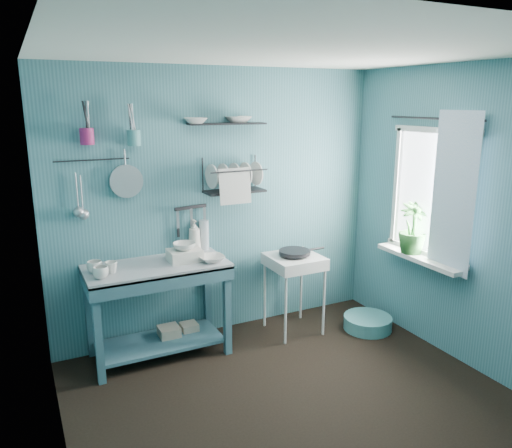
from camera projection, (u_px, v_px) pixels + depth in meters
name	position (u px, v px, depth m)	size (l,w,h in m)	color
floor	(301.00, 407.00, 3.68)	(3.20, 3.20, 0.00)	black
ceiling	(310.00, 50.00, 3.07)	(3.20, 3.20, 0.00)	silver
wall_back	(221.00, 204.00, 4.68)	(3.20, 3.20, 0.00)	#35656D
wall_front	(495.00, 336.00, 2.07)	(3.20, 3.20, 0.00)	#35656D
wall_left	(51.00, 282.00, 2.69)	(3.00, 3.00, 0.00)	#35656D
wall_right	(473.00, 220.00, 4.06)	(3.00, 3.00, 0.00)	#35656D
work_counter	(158.00, 310.00, 4.34)	(1.19, 0.60, 0.85)	#2E5561
mug_left	(101.00, 273.00, 3.89)	(0.12, 0.12, 0.10)	beige
mug_mid	(111.00, 267.00, 4.02)	(0.10, 0.10, 0.09)	beige
mug_right	(95.00, 267.00, 4.02)	(0.12, 0.12, 0.10)	beige
wash_tub	(185.00, 255.00, 4.32)	(0.28, 0.22, 0.10)	beige
tub_bowl	(184.00, 246.00, 4.30)	(0.20, 0.20, 0.06)	beige
soap_bottle	(194.00, 236.00, 4.56)	(0.12, 0.12, 0.30)	beige
water_bottle	(204.00, 235.00, 4.62)	(0.09, 0.09, 0.28)	#A2ABB4
counter_bowl	(212.00, 259.00, 4.30)	(0.22, 0.22, 0.05)	beige
hotplate_stand	(294.00, 294.00, 4.82)	(0.48, 0.48, 0.77)	silver
frying_pan	(295.00, 252.00, 4.72)	(0.30, 0.30, 0.04)	black
knife_strip	(191.00, 207.00, 4.52)	(0.32, 0.02, 0.03)	black
dish_rack	(234.00, 175.00, 4.53)	(0.55, 0.24, 0.32)	black
upper_shelf	(227.00, 124.00, 4.42)	(0.70, 0.18, 0.01)	black
shelf_bowl_left	(195.00, 116.00, 4.28)	(0.20, 0.20, 0.05)	beige
shelf_bowl_right	(238.00, 118.00, 4.46)	(0.23, 0.23, 0.06)	beige
utensil_cup_magenta	(87.00, 136.00, 3.95)	(0.11, 0.11, 0.13)	#921B53
utensil_cup_teal	(134.00, 138.00, 4.11)	(0.11, 0.11, 0.13)	teal
colander	(126.00, 181.00, 4.19)	(0.28, 0.28, 0.03)	#9FA1A6
ladle_outer	(77.00, 191.00, 4.04)	(0.01, 0.01, 0.30)	#9FA1A6
ladle_inner	(81.00, 194.00, 4.06)	(0.01, 0.01, 0.30)	#9FA1A6
hook_rail	(92.00, 160.00, 4.05)	(0.01, 0.01, 0.60)	black
window_glass	(431.00, 193.00, 4.41)	(1.10, 1.10, 0.00)	white
windowsill	(419.00, 258.00, 4.51)	(0.16, 0.95, 0.04)	silver
curtain	(453.00, 194.00, 4.11)	(1.35, 1.35, 0.00)	white
curtain_rod	(434.00, 118.00, 4.23)	(0.02, 0.02, 1.05)	black
potted_plant	(413.00, 228.00, 4.56)	(0.26, 0.26, 0.47)	#275F26
storage_tin_large	(169.00, 338.00, 4.51)	(0.18, 0.18, 0.22)	gray
storage_tin_small	(189.00, 333.00, 4.62)	(0.15, 0.15, 0.20)	gray
floor_basin	(368.00, 323.00, 4.92)	(0.47, 0.47, 0.13)	teal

